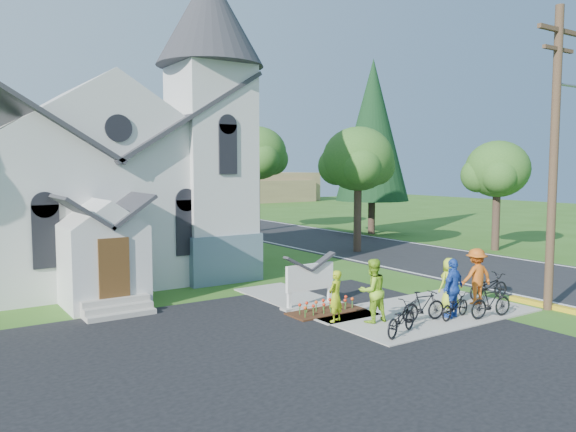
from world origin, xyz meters
TOP-DOWN VIEW (x-y plane):
  - ground at (0.00, 0.00)m, footprint 120.00×120.00m
  - parking_lot at (-7.00, -2.00)m, footprint 20.00×16.00m
  - road at (10.00, 15.00)m, footprint 8.00×90.00m
  - sidewalk at (1.50, 0.50)m, footprint 7.00×4.00m
  - church at (-5.48, 12.48)m, footprint 12.35×12.00m
  - church_sign at (-1.20, 3.20)m, footprint 2.20×0.40m
  - flower_bed at (-1.20, 2.30)m, footprint 2.60×1.10m
  - utility_pole at (5.36, -1.50)m, footprint 3.45×0.28m
  - tree_road_near at (8.50, 12.00)m, footprint 4.00×4.00m
  - tree_road_mid at (9.00, 24.00)m, footprint 4.40×4.40m
  - tree_road_far at (15.50, 8.00)m, footprint 3.60×3.60m
  - conifer at (15.00, 18.00)m, footprint 5.20×5.20m
  - distant_hills at (3.36, 56.33)m, footprint 61.00×10.00m
  - cyclist_0 at (-1.70, 1.17)m, footprint 0.68×0.56m
  - bike_0 at (-0.97, -0.90)m, footprint 1.84×1.19m
  - cyclist_1 at (-0.78, 0.52)m, footprint 1.00×0.80m
  - bike_1 at (0.57, -0.30)m, footprint 1.64×0.69m
  - cyclist_2 at (1.69, -0.49)m, footprint 1.18×0.69m
  - bike_2 at (1.65, -0.62)m, footprint 1.62×0.83m
  - cyclist_3 at (3.76, 0.23)m, footprint 1.36×0.93m
  - bike_3 at (2.66, -1.20)m, footprint 1.71×0.68m
  - cyclist_4 at (2.63, 0.43)m, footprint 0.85×0.58m
  - bike_4 at (4.70, 0.42)m, footprint 1.84×0.82m

SIDE VIEW (x-z plane):
  - ground at x=0.00m, z-range 0.00..0.00m
  - parking_lot at x=-7.00m, z-range 0.00..0.02m
  - road at x=10.00m, z-range 0.00..0.02m
  - sidewalk at x=1.50m, z-range 0.00..0.05m
  - flower_bed at x=-1.20m, z-range 0.00..0.07m
  - bike_2 at x=1.65m, z-range 0.05..0.86m
  - bike_0 at x=-0.97m, z-range 0.05..0.97m
  - bike_4 at x=4.70m, z-range 0.05..0.99m
  - bike_1 at x=0.57m, z-range 0.05..1.00m
  - bike_3 at x=2.66m, z-range 0.05..1.05m
  - cyclist_0 at x=-1.70m, z-range 0.05..1.64m
  - cyclist_4 at x=2.63m, z-range 0.05..1.74m
  - cyclist_2 at x=1.69m, z-range 0.05..1.93m
  - cyclist_3 at x=3.76m, z-range 0.05..1.99m
  - church_sign at x=-1.20m, z-range 0.18..1.88m
  - cyclist_1 at x=-0.78m, z-range 0.05..2.01m
  - distant_hills at x=3.36m, z-range -0.63..4.97m
  - tree_road_far at x=15.50m, z-range 1.48..7.78m
  - tree_road_near at x=8.50m, z-range 1.68..8.73m
  - church at x=-5.48m, z-range -1.25..11.75m
  - utility_pole at x=5.36m, z-range 0.40..10.40m
  - tree_road_mid at x=9.00m, z-range 1.88..9.68m
  - conifer at x=15.00m, z-range 1.19..13.59m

